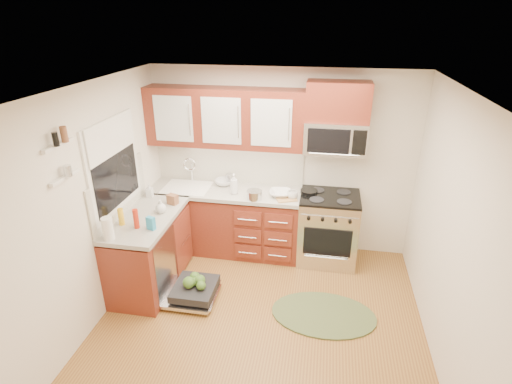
% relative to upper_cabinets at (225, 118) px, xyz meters
% --- Properties ---
extents(floor, '(3.50, 3.50, 0.00)m').
position_rel_upper_cabinets_xyz_m(floor, '(0.73, -1.57, -1.88)').
color(floor, brown).
rests_on(floor, ground).
extents(ceiling, '(3.50, 3.50, 0.00)m').
position_rel_upper_cabinets_xyz_m(ceiling, '(0.73, -1.57, 0.62)').
color(ceiling, white).
rests_on(ceiling, ground).
extents(wall_back, '(3.50, 0.04, 2.50)m').
position_rel_upper_cabinets_xyz_m(wall_back, '(0.73, 0.18, -0.62)').
color(wall_back, silver).
rests_on(wall_back, ground).
extents(wall_front, '(3.50, 0.04, 2.50)m').
position_rel_upper_cabinets_xyz_m(wall_front, '(0.73, -3.33, -0.62)').
color(wall_front, silver).
rests_on(wall_front, ground).
extents(wall_left, '(0.04, 3.50, 2.50)m').
position_rel_upper_cabinets_xyz_m(wall_left, '(-1.02, -1.57, -0.62)').
color(wall_left, silver).
rests_on(wall_left, ground).
extents(wall_right, '(0.04, 3.50, 2.50)m').
position_rel_upper_cabinets_xyz_m(wall_right, '(2.48, -1.57, -0.62)').
color(wall_right, silver).
rests_on(wall_right, ground).
extents(base_cabinet_back, '(2.05, 0.60, 0.85)m').
position_rel_upper_cabinets_xyz_m(base_cabinet_back, '(0.00, -0.12, -1.45)').
color(base_cabinet_back, maroon).
rests_on(base_cabinet_back, ground).
extents(base_cabinet_left, '(0.60, 1.25, 0.85)m').
position_rel_upper_cabinets_xyz_m(base_cabinet_left, '(-0.72, -1.05, -1.45)').
color(base_cabinet_left, maroon).
rests_on(base_cabinet_left, ground).
extents(countertop_back, '(2.07, 0.64, 0.05)m').
position_rel_upper_cabinets_xyz_m(countertop_back, '(0.00, -0.14, -0.97)').
color(countertop_back, '#B1AEA2').
rests_on(countertop_back, base_cabinet_back).
extents(countertop_left, '(0.64, 1.27, 0.05)m').
position_rel_upper_cabinets_xyz_m(countertop_left, '(-0.71, -1.05, -0.97)').
color(countertop_left, '#B1AEA2').
rests_on(countertop_left, base_cabinet_left).
extents(backsplash_back, '(2.05, 0.02, 0.57)m').
position_rel_upper_cabinets_xyz_m(backsplash_back, '(0.00, 0.16, -0.67)').
color(backsplash_back, beige).
rests_on(backsplash_back, ground).
extents(backsplash_left, '(0.02, 1.25, 0.57)m').
position_rel_upper_cabinets_xyz_m(backsplash_left, '(-1.01, -1.05, -0.67)').
color(backsplash_left, beige).
rests_on(backsplash_left, ground).
extents(upper_cabinets, '(2.05, 0.35, 0.75)m').
position_rel_upper_cabinets_xyz_m(upper_cabinets, '(0.00, 0.00, 0.00)').
color(upper_cabinets, maroon).
rests_on(upper_cabinets, ground).
extents(cabinet_over_mw, '(0.76, 0.35, 0.47)m').
position_rel_upper_cabinets_xyz_m(cabinet_over_mw, '(1.41, 0.00, 0.26)').
color(cabinet_over_mw, maroon).
rests_on(cabinet_over_mw, ground).
extents(range, '(0.76, 0.64, 0.95)m').
position_rel_upper_cabinets_xyz_m(range, '(1.41, -0.15, -1.40)').
color(range, silver).
rests_on(range, ground).
extents(microwave, '(0.76, 0.38, 0.40)m').
position_rel_upper_cabinets_xyz_m(microwave, '(1.41, -0.02, -0.18)').
color(microwave, silver).
rests_on(microwave, ground).
extents(sink, '(0.62, 0.50, 0.26)m').
position_rel_upper_cabinets_xyz_m(sink, '(-0.52, -0.16, -1.07)').
color(sink, white).
rests_on(sink, ground).
extents(dishwasher, '(0.70, 0.60, 0.20)m').
position_rel_upper_cabinets_xyz_m(dishwasher, '(-0.13, -1.27, -1.77)').
color(dishwasher, silver).
rests_on(dishwasher, ground).
extents(window, '(0.03, 1.05, 1.05)m').
position_rel_upper_cabinets_xyz_m(window, '(-1.01, -1.07, -0.32)').
color(window, white).
rests_on(window, ground).
extents(window_blind, '(0.02, 0.96, 0.40)m').
position_rel_upper_cabinets_xyz_m(window_blind, '(-0.98, -1.07, 0.00)').
color(window_blind, white).
rests_on(window_blind, ground).
extents(shelf_upper, '(0.04, 0.40, 0.03)m').
position_rel_upper_cabinets_xyz_m(shelf_upper, '(-0.99, -1.92, 0.17)').
color(shelf_upper, white).
rests_on(shelf_upper, ground).
extents(shelf_lower, '(0.04, 0.40, 0.03)m').
position_rel_upper_cabinets_xyz_m(shelf_lower, '(-0.99, -1.92, -0.12)').
color(shelf_lower, white).
rests_on(shelf_lower, ground).
extents(rug, '(1.35, 1.10, 0.02)m').
position_rel_upper_cabinets_xyz_m(rug, '(1.41, -1.30, -1.86)').
color(rug, '#525F36').
rests_on(rug, ground).
extents(skillet, '(0.29, 0.29, 0.04)m').
position_rel_upper_cabinets_xyz_m(skillet, '(1.12, -0.10, -0.90)').
color(skillet, black).
rests_on(skillet, range).
extents(stock_pot, '(0.21, 0.21, 0.12)m').
position_rel_upper_cabinets_xyz_m(stock_pot, '(0.45, -0.35, -0.89)').
color(stock_pot, silver).
rests_on(stock_pot, countertop_back).
extents(cutting_board, '(0.29, 0.25, 0.02)m').
position_rel_upper_cabinets_xyz_m(cutting_board, '(0.86, -0.31, -0.94)').
color(cutting_board, tan).
rests_on(cutting_board, countertop_back).
extents(canister, '(0.11, 0.11, 0.15)m').
position_rel_upper_cabinets_xyz_m(canister, '(0.02, 0.07, -0.87)').
color(canister, silver).
rests_on(canister, countertop_back).
extents(paper_towel_roll, '(0.12, 0.12, 0.25)m').
position_rel_upper_cabinets_xyz_m(paper_towel_roll, '(-0.88, -1.59, -0.83)').
color(paper_towel_roll, white).
rests_on(paper_towel_roll, countertop_left).
extents(mustard_bottle, '(0.07, 0.07, 0.20)m').
position_rel_upper_cabinets_xyz_m(mustard_bottle, '(-0.90, -1.28, -0.85)').
color(mustard_bottle, yellow).
rests_on(mustard_bottle, countertop_left).
extents(red_bottle, '(0.08, 0.08, 0.22)m').
position_rel_upper_cabinets_xyz_m(red_bottle, '(-0.70, -1.32, -0.84)').
color(red_bottle, red).
rests_on(red_bottle, countertop_left).
extents(wooden_box, '(0.15, 0.12, 0.12)m').
position_rel_upper_cabinets_xyz_m(wooden_box, '(-0.52, -0.67, -0.89)').
color(wooden_box, brown).
rests_on(wooden_box, countertop_left).
extents(blue_carton, '(0.11, 0.08, 0.15)m').
position_rel_upper_cabinets_xyz_m(blue_carton, '(-0.52, -1.32, -0.88)').
color(blue_carton, teal).
rests_on(blue_carton, countertop_left).
extents(bowl_a, '(0.32, 0.32, 0.07)m').
position_rel_upper_cabinets_xyz_m(bowl_a, '(0.76, -0.20, -0.92)').
color(bowl_a, '#999999').
rests_on(bowl_a, countertop_back).
extents(bowl_b, '(0.32, 0.32, 0.08)m').
position_rel_upper_cabinets_xyz_m(bowl_b, '(-0.05, 0.03, -0.91)').
color(bowl_b, '#999999').
rests_on(bowl_b, countertop_back).
extents(cup, '(0.17, 0.17, 0.11)m').
position_rel_upper_cabinets_xyz_m(cup, '(0.93, -0.26, -0.90)').
color(cup, '#999999').
rests_on(cup, countertop_back).
extents(soap_bottle_a, '(0.12, 0.13, 0.28)m').
position_rel_upper_cabinets_xyz_m(soap_bottle_a, '(0.16, -0.24, -0.81)').
color(soap_bottle_a, '#999999').
rests_on(soap_bottle_a, countertop_back).
extents(soap_bottle_b, '(0.09, 0.09, 0.18)m').
position_rel_upper_cabinets_xyz_m(soap_bottle_b, '(-0.90, -0.52, -0.86)').
color(soap_bottle_b, '#999999').
rests_on(soap_bottle_b, countertop_left).
extents(soap_bottle_c, '(0.15, 0.15, 0.16)m').
position_rel_upper_cabinets_xyz_m(soap_bottle_c, '(-0.58, -0.93, -0.87)').
color(soap_bottle_c, '#999999').
rests_on(soap_bottle_c, countertop_left).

